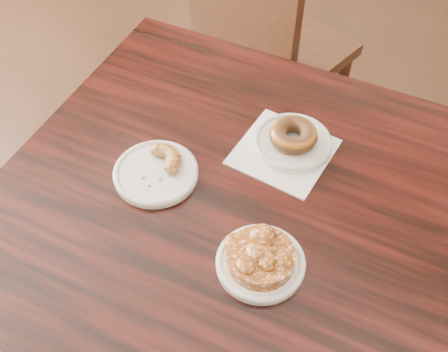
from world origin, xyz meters
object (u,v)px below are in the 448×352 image
Objects in this scene: cafe_table at (228,298)px; apple_fritter at (261,255)px; glazed_donut at (293,135)px; cruller_fragment at (155,167)px; chair_far at (277,50)px.

apple_fritter reaches higher than cafe_table.
glazed_donut is 0.94× the size of cruller_fragment.
cafe_table is at bearing 10.68° from cruller_fragment.
cafe_table is at bearing 148.35° from apple_fritter.
chair_far is 9.37× the size of glazed_donut.
glazed_donut is (0.02, 0.19, 0.41)m from cafe_table.
glazed_donut is (0.39, -0.58, 0.33)m from chair_far.
cafe_table is at bearing -95.29° from glazed_donut.
cruller_fragment is at bearing 112.64° from chair_far.
glazed_donut is 0.29m from apple_fritter.
cruller_fragment is at bearing -127.73° from glazed_donut.
chair_far reaches higher than glazed_donut.
chair_far is 8.78× the size of cruller_fragment.
glazed_donut is 0.28m from cruller_fragment.
cruller_fragment is (0.21, -0.80, 0.33)m from chair_far.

